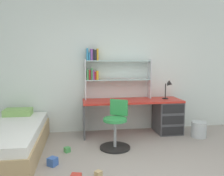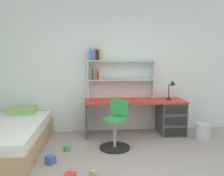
% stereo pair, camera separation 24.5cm
% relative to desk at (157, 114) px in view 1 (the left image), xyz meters
% --- Properties ---
extents(room_shell, '(5.82, 6.15, 2.79)m').
position_rel_desk_xyz_m(room_shell, '(-2.15, -0.98, 1.00)').
color(room_shell, silver).
rests_on(room_shell, ground_plane).
extents(desk, '(1.99, 0.61, 0.70)m').
position_rel_desk_xyz_m(desk, '(0.00, 0.00, 0.00)').
color(desk, red).
rests_on(desk, ground_plane).
extents(bookshelf_hutch, '(1.36, 0.22, 1.03)m').
position_rel_desk_xyz_m(bookshelf_hutch, '(-1.01, 0.19, 0.90)').
color(bookshelf_hutch, silver).
rests_on(bookshelf_hutch, desk).
extents(desk_lamp, '(0.20, 0.17, 0.38)m').
position_rel_desk_xyz_m(desk_lamp, '(0.24, -0.00, 0.56)').
color(desk_lamp, black).
rests_on(desk_lamp, desk).
extents(swivel_chair, '(0.52, 0.52, 0.82)m').
position_rel_desk_xyz_m(swivel_chair, '(-0.99, -0.71, -0.07)').
color(swivel_chair, black).
rests_on(swivel_chair, ground_plane).
extents(bed_platform, '(1.08, 2.03, 0.57)m').
position_rel_desk_xyz_m(bed_platform, '(-2.75, -0.70, -0.17)').
color(bed_platform, tan).
rests_on(bed_platform, ground_plane).
extents(waste_bin, '(0.29, 0.29, 0.30)m').
position_rel_desk_xyz_m(waste_bin, '(0.71, -0.40, -0.25)').
color(waste_bin, silver).
rests_on(waste_bin, ground_plane).
extents(toy_block_green_0, '(0.12, 0.12, 0.08)m').
position_rel_desk_xyz_m(toy_block_green_0, '(-1.81, -0.78, -0.36)').
color(toy_block_green_0, '#479E51').
rests_on(toy_block_green_0, ground_plane).
extents(toy_block_natural_3, '(0.11, 0.11, 0.08)m').
position_rel_desk_xyz_m(toy_block_natural_3, '(-1.38, -1.67, -0.36)').
color(toy_block_natural_3, tan).
rests_on(toy_block_natural_3, ground_plane).
extents(toy_block_blue_5, '(0.17, 0.17, 0.12)m').
position_rel_desk_xyz_m(toy_block_blue_5, '(-1.99, -1.24, -0.34)').
color(toy_block_blue_5, '#3860B7').
rests_on(toy_block_blue_5, ground_plane).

